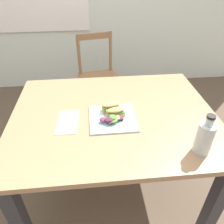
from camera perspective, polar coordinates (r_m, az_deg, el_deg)
The scene contains 10 objects.
ground_plane at distance 1.75m, azimuth 2.13°, elevation -23.06°, with size 8.93×8.93×0.00m, color brown.
dining_table at distance 1.36m, azimuth 0.39°, elevation -4.49°, with size 1.19×0.95×0.74m.
chair_wooden_far at distance 2.35m, azimuth -3.45°, elevation 9.04°, with size 0.47×0.47×0.87m.
plate_lunch at distance 1.24m, azimuth 0.19°, elevation -1.63°, with size 0.26×0.26×0.01m, color silver.
sandwich_half_front at distance 1.23m, azimuth 0.97°, elevation -0.01°, with size 0.11×0.07×0.06m.
sandwich_half_back at distance 1.28m, azimuth -0.30°, elevation 1.41°, with size 0.11×0.07×0.06m.
salad_mixed_greens at distance 1.20m, azimuth 0.28°, elevation -1.75°, with size 0.15×0.09×0.04m.
napkin_folded at distance 1.24m, azimuth -11.48°, elevation -2.58°, with size 0.11×0.21×0.00m, color silver.
fork_on_napkin at distance 1.25m, azimuth -11.35°, elevation -1.96°, with size 0.04×0.19×0.00m.
bottle_cold_brew at distance 1.09m, azimuth 22.84°, elevation -6.57°, with size 0.08×0.08×0.21m.
Camera 1 is at (-0.15, -0.90, 1.50)m, focal length 35.07 mm.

